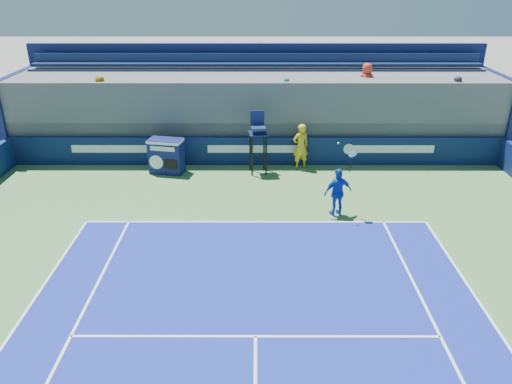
{
  "coord_description": "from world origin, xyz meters",
  "views": [
    {
      "loc": [
        0.03,
        -2.39,
        7.49
      ],
      "look_at": [
        0.0,
        11.5,
        1.25
      ],
      "focal_mm": 35.0,
      "sensor_mm": 36.0,
      "label": 1
    }
  ],
  "objects_px": {
    "match_clock": "(166,155)",
    "umpire_chair": "(258,136)",
    "ball_person": "(301,146)",
    "tennis_player": "(338,192)"
  },
  "relations": [
    {
      "from": "tennis_player",
      "to": "ball_person",
      "type": "bearing_deg",
      "value": 101.68
    },
    {
      "from": "umpire_chair",
      "to": "tennis_player",
      "type": "distance_m",
      "value": 4.65
    },
    {
      "from": "ball_person",
      "to": "tennis_player",
      "type": "distance_m",
      "value": 4.36
    },
    {
      "from": "match_clock",
      "to": "ball_person",
      "type": "bearing_deg",
      "value": 5.29
    },
    {
      "from": "ball_person",
      "to": "match_clock",
      "type": "bearing_deg",
      "value": -16.16
    },
    {
      "from": "umpire_chair",
      "to": "tennis_player",
      "type": "height_order",
      "value": "tennis_player"
    },
    {
      "from": "match_clock",
      "to": "umpire_chair",
      "type": "height_order",
      "value": "umpire_chair"
    },
    {
      "from": "match_clock",
      "to": "tennis_player",
      "type": "bearing_deg",
      "value": -31.15
    },
    {
      "from": "ball_person",
      "to": "umpire_chair",
      "type": "distance_m",
      "value": 1.88
    },
    {
      "from": "tennis_player",
      "to": "umpire_chair",
      "type": "bearing_deg",
      "value": 124.44
    }
  ]
}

